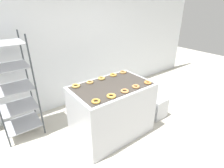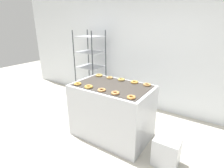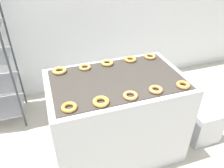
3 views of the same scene
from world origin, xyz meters
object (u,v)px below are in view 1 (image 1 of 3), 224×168
at_px(fryer_machine, 112,110).
at_px(donut_far_right, 113,75).
at_px(donut_near_left, 111,96).
at_px(donut_near_leftmost, 96,101).
at_px(donut_far_left, 90,82).
at_px(donut_near_center, 125,91).
at_px(baking_rack_cart, 14,88).
at_px(donut_near_right, 136,86).
at_px(donut_far_center, 101,78).
at_px(donut_far_rightmost, 123,72).
at_px(glaze_bin, 157,107).
at_px(donut_far_leftmost, 76,86).
at_px(donut_near_rightmost, 148,82).

xyz_separation_m(fryer_machine, donut_far_right, (0.26, 0.31, 0.50)).
bearing_deg(donut_near_left, donut_near_leftmost, 177.36).
bearing_deg(donut_far_left, donut_near_center, -66.95).
height_order(donut_near_leftmost, donut_far_right, donut_far_right).
bearing_deg(baking_rack_cart, donut_near_right, -39.77).
bearing_deg(donut_far_center, donut_near_left, -111.60).
xyz_separation_m(donut_near_left, donut_far_rightmost, (0.74, 0.61, -0.00)).
distance_m(donut_near_center, donut_far_right, 0.66).
bearing_deg(donut_near_right, donut_far_left, 130.06).
bearing_deg(donut_near_center, donut_near_right, 1.97).
xyz_separation_m(baking_rack_cart, glaze_bin, (2.33, -1.16, -0.70)).
distance_m(glaze_bin, donut_far_leftmost, 1.79).
bearing_deg(donut_near_right, baking_rack_cart, 140.23).
height_order(donut_far_left, donut_far_rightmost, donut_far_rightmost).
relative_size(donut_near_right, donut_far_center, 0.95).
height_order(glaze_bin, donut_near_center, donut_near_center).
distance_m(donut_near_center, donut_far_rightmost, 0.78).
bearing_deg(donut_far_rightmost, donut_near_rightmost, -88.26).
height_order(baking_rack_cart, donut_near_rightmost, baking_rack_cart).
bearing_deg(donut_near_leftmost, baking_rack_cart, 121.70).
bearing_deg(donut_far_center, donut_far_left, -176.51).
height_order(donut_near_right, donut_far_right, same).
distance_m(baking_rack_cart, donut_far_center, 1.46).
relative_size(donut_near_center, donut_far_right, 0.97).
xyz_separation_m(donut_near_leftmost, donut_near_rightmost, (1.02, -0.01, 0.00)).
height_order(baking_rack_cart, donut_near_left, baking_rack_cart).
bearing_deg(donut_far_right, donut_far_center, -179.68).
xyz_separation_m(fryer_machine, donut_near_leftmost, (-0.50, -0.30, 0.50)).
bearing_deg(donut_far_center, donut_near_center, -88.71).
bearing_deg(fryer_machine, donut_far_center, 90.72).
bearing_deg(donut_far_left, donut_far_center, 3.49).
distance_m(donut_near_right, donut_far_right, 0.60).
relative_size(donut_near_right, donut_far_rightmost, 0.95).
bearing_deg(glaze_bin, donut_far_leftmost, 162.97).
relative_size(donut_near_right, donut_near_rightmost, 1.00).
height_order(donut_near_rightmost, donut_far_leftmost, donut_far_leftmost).
height_order(fryer_machine, donut_near_center, donut_near_center).
height_order(fryer_machine, glaze_bin, fryer_machine).
bearing_deg(donut_far_rightmost, donut_far_left, -179.08).
xyz_separation_m(donut_near_center, donut_near_right, (0.24, 0.01, 0.00)).
bearing_deg(baking_rack_cart, glaze_bin, -26.44).
relative_size(donut_far_left, donut_far_rightmost, 0.94).
xyz_separation_m(fryer_machine, donut_near_left, (-0.25, -0.31, 0.50)).
height_order(donut_near_leftmost, donut_far_center, donut_far_center).
distance_m(donut_near_rightmost, donut_far_center, 0.80).
bearing_deg(donut_near_center, glaze_bin, 7.25).
relative_size(donut_far_leftmost, donut_far_left, 1.14).
bearing_deg(donut_near_left, donut_far_left, 89.70).
height_order(donut_far_right, donut_far_rightmost, donut_far_right).
bearing_deg(donut_far_leftmost, donut_far_left, -1.54).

